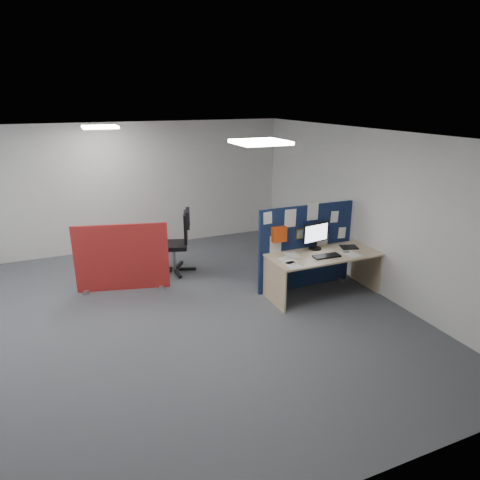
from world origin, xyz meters
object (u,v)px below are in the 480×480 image
object	(u,v)px
monitor_main	(316,235)
navy_divider	(305,246)
office_chair	(180,238)
red_divider	(122,258)
main_desk	(321,262)

from	to	relation	value
monitor_main	navy_divider	bearing A→B (deg)	118.11
monitor_main	office_chair	size ratio (longest dim) A/B	0.43
monitor_main	red_divider	distance (m)	3.31
red_divider	office_chair	size ratio (longest dim) A/B	1.29
main_desk	office_chair	xyz separation A→B (m)	(-1.93, 1.85, 0.11)
navy_divider	office_chair	xyz separation A→B (m)	(-1.81, 1.49, -0.06)
monitor_main	red_divider	size ratio (longest dim) A/B	0.34
main_desk	monitor_main	world-z (taller)	monitor_main
navy_divider	monitor_main	bearing A→B (deg)	-53.26
navy_divider	monitor_main	xyz separation A→B (m)	(0.11, -0.15, 0.24)
main_desk	red_divider	bearing A→B (deg)	154.62
main_desk	monitor_main	xyz separation A→B (m)	(-0.01, 0.20, 0.42)
red_divider	office_chair	bearing A→B (deg)	33.32
monitor_main	red_divider	xyz separation A→B (m)	(-3.04, 1.25, -0.40)
navy_divider	office_chair	world-z (taller)	navy_divider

